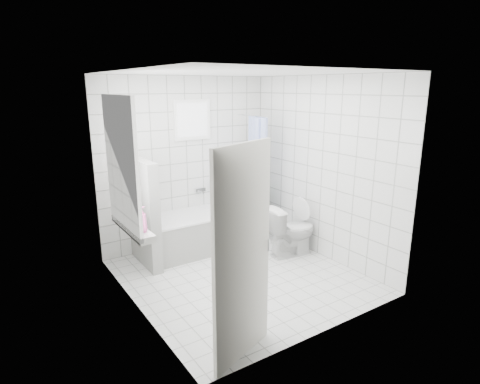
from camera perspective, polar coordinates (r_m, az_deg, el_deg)
ground at (r=5.44m, az=0.09°, el=-11.90°), size 3.00×3.00×0.00m
ceiling at (r=4.86m, az=0.10°, el=16.65°), size 3.00×3.00×0.00m
wall_back at (r=6.27m, az=-7.55°, el=4.17°), size 2.80×0.02×2.60m
wall_front at (r=3.88m, az=12.51°, el=-2.72°), size 2.80×0.02×2.60m
wall_left at (r=4.39m, az=-15.28°, el=-0.81°), size 0.02×3.00×2.60m
wall_right at (r=5.87m, az=11.57°, el=3.26°), size 0.02×3.00×2.60m
window_left at (r=4.62m, az=-16.20°, el=3.70°), size 0.01×0.90×1.40m
window_back at (r=6.19m, az=-6.73°, el=10.13°), size 0.50×0.01×0.50m
window_sill at (r=4.82m, az=-15.06°, el=-4.89°), size 0.18×1.02×0.08m
door at (r=3.56m, az=0.36°, el=-9.11°), size 0.76×0.32×2.00m
bathtub at (r=6.25m, az=-4.93°, el=-5.39°), size 1.83×0.77×0.58m
partition_wall at (r=5.68m, az=-13.49°, el=-2.95°), size 0.15×0.85×1.50m
tiled_ledge at (r=7.07m, az=2.62°, el=-3.07°), size 0.40×0.24×0.55m
toilet at (r=6.00m, az=7.32°, el=-5.43°), size 0.79×0.51×0.76m
curtain_rod at (r=6.32m, az=1.76°, el=10.78°), size 0.02×0.80×0.02m
shower_curtain at (r=6.34m, az=2.38°, el=2.56°), size 0.14×0.48×1.78m
tub_faucet at (r=6.41m, az=-5.70°, el=0.35°), size 0.18×0.06×0.06m
sill_bottles at (r=4.74m, az=-14.93°, el=-3.12°), size 0.18×0.70×0.31m
ledge_bottles at (r=6.94m, az=3.02°, el=-0.00°), size 0.22×0.14×0.26m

